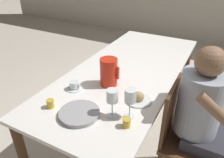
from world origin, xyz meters
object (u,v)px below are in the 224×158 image
(person_seated, at_px, (203,114))
(bread_plate, at_px, (139,98))
(teacup_near_person, at_px, (74,86))
(jam_jar_amber, at_px, (50,103))
(wine_glass_water, at_px, (130,97))
(red_pitcher, at_px, (109,72))
(chair_person_side, at_px, (184,136))
(wine_glass_juice, at_px, (112,97))
(jam_jar_red, at_px, (127,122))
(serving_tray, at_px, (79,113))

(person_seated, bearing_deg, bread_plate, -79.86)
(teacup_near_person, xyz_separation_m, jam_jar_amber, (-0.01, -0.27, 0.01))
(wine_glass_water, height_order, jam_jar_amber, wine_glass_water)
(red_pitcher, height_order, wine_glass_water, red_pitcher)
(wine_glass_water, bearing_deg, chair_person_side, 35.13)
(red_pitcher, distance_m, wine_glass_water, 0.44)
(red_pitcher, xyz_separation_m, wine_glass_water, (0.32, -0.30, 0.04))
(chair_person_side, height_order, wine_glass_water, wine_glass_water)
(wine_glass_juice, relative_size, bread_plate, 1.05)
(teacup_near_person, relative_size, jam_jar_amber, 2.08)
(teacup_near_person, distance_m, jam_jar_red, 0.58)
(chair_person_side, relative_size, serving_tray, 3.28)
(person_seated, xyz_separation_m, bread_plate, (-0.44, -0.08, 0.03))
(bread_plate, bearing_deg, jam_jar_red, -83.23)
(wine_glass_water, relative_size, teacup_near_person, 1.69)
(teacup_near_person, xyz_separation_m, bread_plate, (0.51, 0.09, -0.01))
(person_seated, height_order, wine_glass_juice, person_seated)
(wine_glass_juice, xyz_separation_m, jam_jar_amber, (-0.43, -0.12, -0.11))
(person_seated, distance_m, wine_glass_water, 0.54)
(wine_glass_juice, height_order, jam_jar_red, wine_glass_juice)
(wine_glass_water, xyz_separation_m, jam_jar_amber, (-0.53, -0.17, -0.13))
(chair_person_side, bearing_deg, teacup_near_person, -81.20)
(bread_plate, bearing_deg, wine_glass_juice, -111.55)
(wine_glass_juice, bearing_deg, teacup_near_person, 160.28)
(person_seated, height_order, wine_glass_water, person_seated)
(serving_tray, distance_m, jam_jar_amber, 0.23)
(person_seated, height_order, red_pitcher, person_seated)
(person_seated, bearing_deg, red_pitcher, -91.99)
(teacup_near_person, bearing_deg, serving_tray, -48.15)
(chair_person_side, xyz_separation_m, person_seated, (0.09, 0.03, 0.22))
(wine_glass_water, bearing_deg, red_pitcher, 136.68)
(teacup_near_person, bearing_deg, red_pitcher, 42.82)
(teacup_near_person, bearing_deg, jam_jar_red, -20.30)
(chair_person_side, distance_m, bread_plate, 0.44)
(chair_person_side, bearing_deg, serving_tray, -59.31)
(wine_glass_juice, relative_size, serving_tray, 0.74)
(chair_person_side, relative_size, wine_glass_juice, 4.45)
(person_seated, relative_size, teacup_near_person, 9.37)
(red_pitcher, xyz_separation_m, serving_tray, (0.02, -0.44, -0.10))
(teacup_near_person, bearing_deg, person_seated, 9.86)
(red_pitcher, height_order, wine_glass_juice, red_pitcher)
(chair_person_side, bearing_deg, red_pitcher, -94.94)
(wine_glass_juice, xyz_separation_m, serving_tray, (-0.20, -0.10, -0.13))
(serving_tray, bearing_deg, wine_glass_water, 25.08)
(chair_person_side, relative_size, red_pitcher, 3.93)
(person_seated, relative_size, wine_glass_water, 5.56)
(teacup_near_person, relative_size, bread_plate, 0.66)
(jam_jar_red, bearing_deg, person_seated, 42.08)
(red_pitcher, xyz_separation_m, wine_glass_juice, (0.21, -0.34, 0.03))
(chair_person_side, height_order, jam_jar_amber, chair_person_side)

